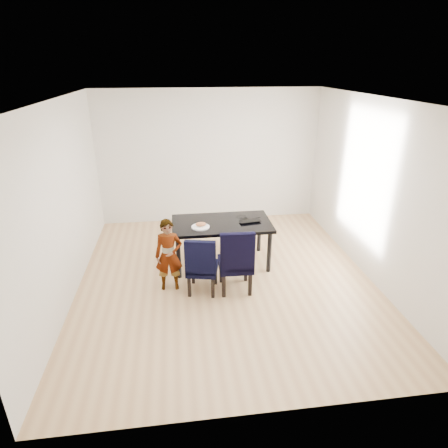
{
  "coord_description": "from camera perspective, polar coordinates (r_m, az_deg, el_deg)",
  "views": [
    {
      "loc": [
        -0.69,
        -5.04,
        3.13
      ],
      "look_at": [
        0.0,
        0.2,
        0.85
      ],
      "focal_mm": 30.0,
      "sensor_mm": 36.0,
      "label": 1
    }
  ],
  "objects": [
    {
      "name": "chair_left",
      "position": [
        5.47,
        -3.32,
        -6.04
      ],
      "size": [
        0.52,
        0.53,
        0.9
      ],
      "primitive_type": "cube",
      "rotation": [
        0.0,
        0.0,
        -0.21
      ],
      "color": "black",
      "rests_on": "floor"
    },
    {
      "name": "cable_tangle",
      "position": [
        6.18,
        3.09,
        0.71
      ],
      "size": [
        0.16,
        0.16,
        0.01
      ],
      "primitive_type": "torus",
      "rotation": [
        0.0,
        0.0,
        -0.22
      ],
      "color": "black",
      "rests_on": "dining_table"
    },
    {
      "name": "wall_back",
      "position": [
        7.78,
        -2.25,
        10.1
      ],
      "size": [
        4.5,
        0.01,
        2.7
      ],
      "primitive_type": "cube",
      "color": "white",
      "rests_on": "ground"
    },
    {
      "name": "child",
      "position": [
        5.53,
        -8.41,
        -4.73
      ],
      "size": [
        0.41,
        0.28,
        1.1
      ],
      "primitive_type": "imported",
      "rotation": [
        0.0,
        0.0,
        -0.03
      ],
      "color": "#CE5411",
      "rests_on": "floor"
    },
    {
      "name": "wall_front",
      "position": [
        3.17,
        6.52,
        -10.97
      ],
      "size": [
        4.5,
        0.01,
        2.7
      ],
      "primitive_type": "cube",
      "color": "silver",
      "rests_on": "ground"
    },
    {
      "name": "laptop",
      "position": [
        6.13,
        3.84,
        0.58
      ],
      "size": [
        0.38,
        0.28,
        0.03
      ],
      "primitive_type": "imported",
      "rotation": [
        0.0,
        0.0,
        3.3
      ],
      "color": "black",
      "rests_on": "dining_table"
    },
    {
      "name": "plate",
      "position": [
        5.89,
        -3.61,
        -0.43
      ],
      "size": [
        0.34,
        0.34,
        0.02
      ],
      "primitive_type": "cylinder",
      "rotation": [
        0.0,
        0.0,
        0.23
      ],
      "color": "white",
      "rests_on": "dining_table"
    },
    {
      "name": "chair_right",
      "position": [
        5.48,
        1.75,
        -5.33
      ],
      "size": [
        0.5,
        0.52,
        1.01
      ],
      "primitive_type": "cube",
      "rotation": [
        0.0,
        0.0,
        -0.03
      ],
      "color": "black",
      "rests_on": "floor"
    },
    {
      "name": "wall_left",
      "position": [
        5.57,
        -23.42,
        2.72
      ],
      "size": [
        0.01,
        5.0,
        2.7
      ],
      "primitive_type": "cube",
      "color": "silver",
      "rests_on": "ground"
    },
    {
      "name": "ceiling",
      "position": [
        5.1,
        0.31,
        18.57
      ],
      "size": [
        4.5,
        5.0,
        0.01
      ],
      "primitive_type": "cube",
      "color": "white",
      "rests_on": "wall_back"
    },
    {
      "name": "sandwich",
      "position": [
        5.89,
        -3.56,
        -0.02
      ],
      "size": [
        0.18,
        0.09,
        0.07
      ],
      "primitive_type": "ellipsoid",
      "rotation": [
        0.0,
        0.0,
        0.09
      ],
      "color": "#C87647",
      "rests_on": "plate"
    },
    {
      "name": "dining_table",
      "position": [
        6.22,
        -0.36,
        -2.93
      ],
      "size": [
        1.6,
        0.9,
        0.75
      ],
      "primitive_type": "cube",
      "color": "black",
      "rests_on": "floor"
    },
    {
      "name": "floor",
      "position": [
        5.97,
        0.25,
        -8.32
      ],
      "size": [
        4.5,
        5.0,
        0.01
      ],
      "primitive_type": "cube",
      "color": "tan",
      "rests_on": "ground"
    },
    {
      "name": "wall_right",
      "position": [
        6.1,
        21.84,
        4.68
      ],
      "size": [
        0.01,
        5.0,
        2.7
      ],
      "primitive_type": "cube",
      "color": "silver",
      "rests_on": "ground"
    }
  ]
}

